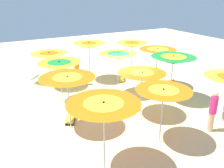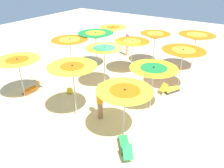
{
  "view_description": "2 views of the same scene",
  "coord_description": "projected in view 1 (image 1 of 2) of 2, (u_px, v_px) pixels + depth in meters",
  "views": [
    {
      "loc": [
        9.8,
        -5.82,
        5.47
      ],
      "look_at": [
        -0.46,
        -0.25,
        0.9
      ],
      "focal_mm": 38.21,
      "sensor_mm": 36.0,
      "label": 1
    },
    {
      "loc": [
        -9.82,
        -5.98,
        6.02
      ],
      "look_at": [
        -1.86,
        -0.74,
        0.95
      ],
      "focal_mm": 35.04,
      "sensor_mm": 36.0,
      "label": 2
    }
  ],
  "objects": [
    {
      "name": "lounger_0",
      "position": [
        137.0,
        70.0,
        16.92
      ],
      "size": [
        1.19,
        0.34,
        0.6
      ],
      "rotation": [
        0.0,
        0.0,
        3.14
      ],
      "color": "olive",
      "rests_on": "ground"
    },
    {
      "name": "lounger_3",
      "position": [
        42.0,
        81.0,
        14.84
      ],
      "size": [
        1.23,
        1.12,
        0.58
      ],
      "rotation": [
        0.0,
        0.0,
        6.99
      ],
      "color": "olive",
      "rests_on": "ground"
    },
    {
      "name": "beach_umbrella_9",
      "position": [
        158.0,
        52.0,
        13.75
      ],
      "size": [
        2.15,
        2.15,
        2.41
      ],
      "color": "#B2B2B7",
      "rests_on": "ground"
    },
    {
      "name": "beach_umbrella_8",
      "position": [
        132.0,
        45.0,
        16.71
      ],
      "size": [
        2.16,
        2.16,
        2.17
      ],
      "color": "#B2B2B7",
      "rests_on": "ground"
    },
    {
      "name": "beach_umbrella_0",
      "position": [
        49.0,
        56.0,
        13.87
      ],
      "size": [
        2.1,
        2.1,
        2.18
      ],
      "color": "#B2B2B7",
      "rests_on": "ground"
    },
    {
      "name": "beach_umbrella_4",
      "position": [
        89.0,
        46.0,
        14.86
      ],
      "size": [
        2.07,
        2.07,
        2.53
      ],
      "color": "#B2B2B7",
      "rests_on": "ground"
    },
    {
      "name": "beachgoer_0",
      "position": [
        77.0,
        71.0,
        14.54
      ],
      "size": [
        0.3,
        0.3,
        1.75
      ],
      "rotation": [
        0.0,
        0.0,
        5.55
      ],
      "color": "#A3704C",
      "rests_on": "ground"
    },
    {
      "name": "beach_umbrella_2",
      "position": [
        68.0,
        82.0,
        9.47
      ],
      "size": [
        2.24,
        2.24,
        2.36
      ],
      "color": "#B2B2B7",
      "rests_on": "ground"
    },
    {
      "name": "beach_umbrella_1",
      "position": [
        60.0,
        66.0,
        11.92
      ],
      "size": [
        2.13,
        2.13,
        2.23
      ],
      "color": "#B2B2B7",
      "rests_on": "ground"
    },
    {
      "name": "beach_umbrella_10",
      "position": [
        173.0,
        60.0,
        12.01
      ],
      "size": [
        2.25,
        2.25,
        2.46
      ],
      "color": "#B2B2B7",
      "rests_on": "ground"
    },
    {
      "name": "beach_umbrella_6",
      "position": [
        142.0,
        76.0,
        10.58
      ],
      "size": [
        2.12,
        2.12,
        2.16
      ],
      "color": "#B2B2B7",
      "rests_on": "ground"
    },
    {
      "name": "beach_umbrella_3",
      "position": [
        104.0,
        109.0,
        7.04
      ],
      "size": [
        2.23,
        2.23,
        2.47
      ],
      "color": "#B2B2B7",
      "rests_on": "ground"
    },
    {
      "name": "beach_ball",
      "position": [
        122.0,
        79.0,
        15.29
      ],
      "size": [
        0.35,
        0.35,
        0.35
      ],
      "primitive_type": "sphere",
      "color": "yellow",
      "rests_on": "ground"
    },
    {
      "name": "ground",
      "position": [
        120.0,
        102.0,
        12.61
      ],
      "size": [
        39.45,
        39.45,
        0.04
      ],
      "primitive_type": "cube",
      "color": "beige"
    },
    {
      "name": "beach_umbrella_5",
      "position": [
        118.0,
        56.0,
        12.71
      ],
      "size": [
        1.99,
        1.99,
        2.43
      ],
      "color": "#B2B2B7",
      "rests_on": "ground"
    },
    {
      "name": "beachgoer_1",
      "position": [
        213.0,
        111.0,
        9.64
      ],
      "size": [
        0.3,
        0.3,
        1.79
      ],
      "rotation": [
        0.0,
        0.0,
        0.48
      ],
      "color": "#D8A87F",
      "rests_on": "ground"
    },
    {
      "name": "lounger_1",
      "position": [
        166.0,
        85.0,
        14.33
      ],
      "size": [
        1.3,
        0.99,
        0.59
      ],
      "rotation": [
        0.0,
        0.0,
        3.72
      ],
      "color": "olive",
      "rests_on": "ground"
    },
    {
      "name": "lounger_2",
      "position": [
        71.0,
        116.0,
        10.74
      ],
      "size": [
        1.22,
        0.87,
        0.64
      ],
      "rotation": [
        0.0,
        0.0,
        5.8
      ],
      "color": "#333338",
      "rests_on": "ground"
    },
    {
      "name": "beach_umbrella_7",
      "position": [
        163.0,
        95.0,
        8.55
      ],
      "size": [
        2.03,
        2.03,
        2.25
      ],
      "color": "#B2B2B7",
      "rests_on": "ground"
    }
  ]
}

